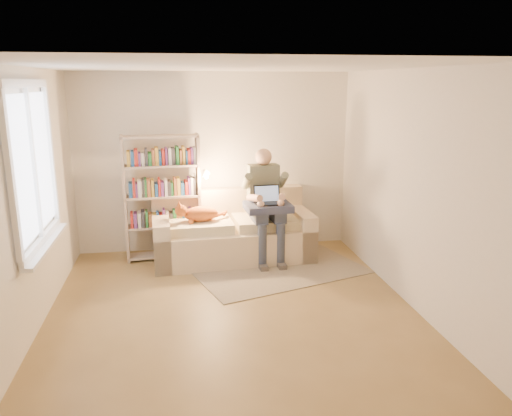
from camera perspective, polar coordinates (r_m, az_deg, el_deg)
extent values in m
plane|color=olive|center=(5.62, -2.67, -11.69)|extent=(4.50, 4.50, 0.00)
cube|color=white|center=(5.06, -3.02, 15.85)|extent=(4.00, 4.50, 0.02)
cube|color=silver|center=(5.35, -24.62, 0.45)|extent=(0.02, 4.50, 2.60)
cube|color=silver|center=(5.76, 17.36, 2.00)|extent=(0.02, 4.50, 2.60)
cube|color=silver|center=(7.39, -4.83, 5.18)|extent=(4.00, 0.02, 2.60)
cube|color=silver|center=(3.06, 2.02, -7.97)|extent=(4.00, 0.02, 2.60)
plane|color=white|center=(5.47, -24.17, 4.52)|extent=(0.00, 1.50, 1.50)
cube|color=white|center=(5.41, -24.92, 12.79)|extent=(0.05, 1.50, 0.08)
cube|color=white|center=(5.64, -23.26, -3.40)|extent=(0.05, 1.50, 0.08)
cube|color=white|center=(5.47, -24.06, 4.52)|extent=(0.04, 0.05, 1.50)
cube|color=white|center=(5.64, -22.82, -3.87)|extent=(0.12, 1.52, 0.04)
cube|color=beige|center=(7.12, -2.68, -3.97)|extent=(2.26, 1.11, 0.46)
cube|color=beige|center=(7.36, -3.22, 0.43)|extent=(2.22, 0.33, 0.48)
cube|color=beige|center=(7.01, -10.76, -3.67)|extent=(0.27, 1.01, 0.66)
cube|color=beige|center=(7.31, 5.04, -2.71)|extent=(0.27, 1.01, 0.66)
cube|color=beige|center=(6.92, -6.70, -2.01)|extent=(0.97, 0.71, 0.13)
cube|color=beige|center=(7.08, 1.35, -1.55)|extent=(0.97, 0.71, 0.13)
cube|color=#676E59|center=(7.03, 0.82, 2.64)|extent=(0.44, 0.25, 0.58)
sphere|color=tan|center=(6.94, 0.87, 5.86)|extent=(0.23, 0.23, 0.23)
cube|color=#363D4C|center=(6.82, 0.29, -0.74)|extent=(0.19, 0.49, 0.18)
cube|color=#363D4C|center=(6.88, 2.36, -0.62)|extent=(0.19, 0.49, 0.18)
cylinder|color=#363D4C|center=(6.72, 0.72, -4.41)|extent=(0.12, 0.12, 0.62)
cylinder|color=#363D4C|center=(6.78, 2.82, -4.26)|extent=(0.12, 0.12, 0.62)
ellipsoid|color=orange|center=(6.85, -6.71, -0.72)|extent=(0.48, 0.27, 0.21)
sphere|color=orange|center=(6.77, -8.95, -0.34)|extent=(0.17, 0.17, 0.17)
cylinder|color=orange|center=(6.93, -4.71, -0.84)|extent=(0.23, 0.06, 0.07)
cube|color=#2A304A|center=(6.81, 1.60, 0.14)|extent=(0.64, 0.53, 0.10)
cube|color=black|center=(6.76, 1.69, 0.54)|extent=(0.37, 0.27, 0.02)
cube|color=black|center=(6.85, 1.46, 1.68)|extent=(0.36, 0.10, 0.23)
plane|color=#8CA5CC|center=(6.85, 1.46, 1.68)|extent=(0.33, 0.11, 0.31)
cube|color=#BBA58D|center=(7.08, -14.74, 0.92)|extent=(0.06, 0.27, 1.77)
cube|color=#BBA58D|center=(7.12, -6.57, 1.38)|extent=(0.06, 0.27, 1.77)
cube|color=#BBA58D|center=(7.31, -10.35, -5.24)|extent=(1.07, 0.34, 0.03)
cube|color=#BBA58D|center=(7.18, -10.50, -2.00)|extent=(1.07, 0.34, 0.03)
cube|color=#BBA58D|center=(7.08, -10.65, 1.34)|extent=(1.07, 0.34, 0.03)
cube|color=#BBA58D|center=(7.00, -10.81, 4.78)|extent=(1.07, 0.34, 0.03)
cube|color=#BBA58D|center=(6.94, -10.97, 8.04)|extent=(1.07, 0.34, 0.03)
cube|color=silver|center=(7.15, -10.54, -1.08)|extent=(0.91, 0.28, 0.21)
cube|color=#333338|center=(7.05, -10.70, 2.29)|extent=(0.91, 0.28, 0.21)
cube|color=#267233|center=(6.98, -10.86, 5.74)|extent=(0.91, 0.28, 0.21)
cylinder|color=beige|center=(7.10, -7.20, 1.80)|extent=(0.10, 0.10, 0.04)
cone|color=beige|center=(6.95, -5.91, 3.82)|extent=(0.12, 0.15, 0.15)
cube|color=gray|center=(6.73, 2.69, -7.12)|extent=(2.47, 1.89, 0.01)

